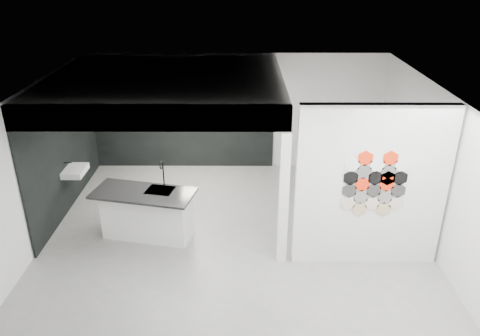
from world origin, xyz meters
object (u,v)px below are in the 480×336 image
Objects in this scene: bottle_dark at (172,113)px; utensil_cup at (161,115)px; wall_basin at (75,171)px; glass_bowl at (243,115)px; glass_vase at (243,114)px; kitchen_island at (147,213)px; kettle at (234,114)px; stockpot at (134,113)px; partition_panel at (371,187)px.

bottle_dark reaches higher than utensil_cup.
wall_basin is 2.57m from utensil_cup.
glass_vase is at bearing 0.00° from glass_bowl.
kitchen_island is 13.95× the size of glass_bowl.
wall_basin is at bearing -148.65° from glass_vase.
glass_vase is at bearing 19.23° from kettle.
utensil_cup is at bearing 180.00° from bottle_dark.
glass_vase is (0.21, 0.00, 0.00)m from kettle.
glass_bowl is at bearing 19.23° from kettle.
kettle is 1.23× the size of glass_bowl.
wall_basin is at bearing -127.77° from kettle.
glass_vase reaches higher than wall_basin.
stockpot is 1.75× the size of glass_bowl.
partition_panel is 1.44× the size of kitchen_island.
glass_bowl is (3.39, 2.07, 0.52)m from wall_basin.
glass_bowl is (-2.08, 3.87, -0.03)m from partition_panel.
kettle is at bearing 0.00° from stockpot.
stockpot is 2.82× the size of utensil_cup.
kettle reaches higher than wall_basin.
kitchen_island is at bearing -91.70° from bottle_dark.
partition_panel reaches higher than kettle.
glass_bowl reaches higher than utensil_cup.
wall_basin is 4.31× the size of glass_bowl.
wall_basin is 3.50× the size of kettle.
utensil_cup is at bearing 180.00° from glass_vase.
bottle_dark is (-1.67, 0.00, 0.04)m from glass_bowl.
glass_vase reaches higher than kettle.
glass_bowl is (1.77, 3.12, 0.88)m from kitchen_island.
wall_basin is at bearing -148.65° from glass_bowl.
glass_vase is (-2.08, 3.87, -0.00)m from partition_panel.
bottle_dark is at bearing -160.77° from kettle.
bottle_dark is at bearing 180.00° from glass_bowl.
kettle is at bearing 120.59° from partition_panel.
wall_basin is at bearing -111.40° from stockpot.
glass_bowl is at bearing 0.00° from stockpot.
kitchen_island reaches higher than utensil_cup.
kitchen_island is (-3.84, 0.75, -0.91)m from partition_panel.
stockpot is at bearing 180.00° from bottle_dark.
glass_vase is at bearing 0.00° from utensil_cup.
glass_vase is (2.58, 0.00, -0.02)m from stockpot.
kettle is (-2.29, 3.87, -0.01)m from partition_panel.
partition_panel is 4.02m from kitchen_island.
kettle is 1.98× the size of utensil_cup.
partition_panel reaches higher than glass_bowl.
partition_panel is at bearing -45.88° from bottle_dark.
glass_vase is at bearing 31.35° from wall_basin.
bottle_dark is at bearing 0.00° from stockpot.
glass_vase is at bearing 118.23° from partition_panel.
stockpot reaches higher than glass_bowl.
utensil_cup is (0.64, 0.00, -0.06)m from stockpot.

